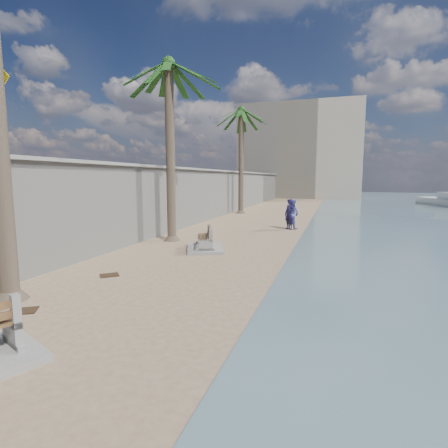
# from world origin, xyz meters

# --- Properties ---
(ground_plane) EXTENTS (140.00, 140.00, 0.00)m
(ground_plane) POSITION_xyz_m (0.00, 0.00, 0.00)
(ground_plane) COLOR #9B7D5F
(seawall) EXTENTS (0.45, 70.00, 3.50)m
(seawall) POSITION_xyz_m (-5.20, 20.00, 1.75)
(seawall) COLOR gray
(seawall) RESTS_ON ground_plane
(wall_cap) EXTENTS (0.80, 70.00, 0.12)m
(wall_cap) POSITION_xyz_m (-5.20, 20.00, 3.55)
(wall_cap) COLOR gray
(wall_cap) RESTS_ON seawall
(end_building) EXTENTS (18.00, 12.00, 14.00)m
(end_building) POSITION_xyz_m (-2.00, 52.00, 7.00)
(end_building) COLOR #B7AA93
(end_building) RESTS_ON ground_plane
(bench_far) EXTENTS (2.18, 2.54, 0.90)m
(bench_far) POSITION_xyz_m (-1.53, 7.60, 0.39)
(bench_far) COLOR gray
(bench_far) RESTS_ON ground_plane
(palm_mid) EXTENTS (5.00, 5.00, 9.02)m
(palm_mid) POSITION_xyz_m (-3.80, 9.14, 8.00)
(palm_mid) COLOR brown
(palm_mid) RESTS_ON ground_plane
(palm_back) EXTENTS (5.00, 5.00, 9.46)m
(palm_back) POSITION_xyz_m (-4.05, 22.84, 8.40)
(palm_back) COLOR brown
(palm_back) RESTS_ON ground_plane
(streetlight) EXTENTS (0.28, 0.28, 5.12)m
(streetlight) POSITION_xyz_m (-5.10, 12.00, 6.64)
(streetlight) COLOR #2D2D33
(streetlight) RESTS_ON wall_cap
(person_a) EXTENTS (0.89, 0.83, 2.05)m
(person_a) POSITION_xyz_m (1.09, 14.55, 1.02)
(person_a) COLOR #19153A
(person_a) RESTS_ON ground_plane
(person_b) EXTENTS (1.17, 1.08, 1.95)m
(person_b) POSITION_xyz_m (1.21, 14.82, 0.97)
(person_b) COLOR #464F92
(person_b) RESTS_ON ground_plane
(debris_b) EXTENTS (0.69, 0.65, 0.03)m
(debris_b) POSITION_xyz_m (-2.96, -0.06, 0.01)
(debris_b) COLOR #382616
(debris_b) RESTS_ON ground_plane
(debris_d) EXTENTS (0.70, 0.69, 0.03)m
(debris_d) POSITION_xyz_m (-2.93, 3.01, 0.01)
(debris_d) COLOR #382616
(debris_d) RESTS_ON ground_plane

